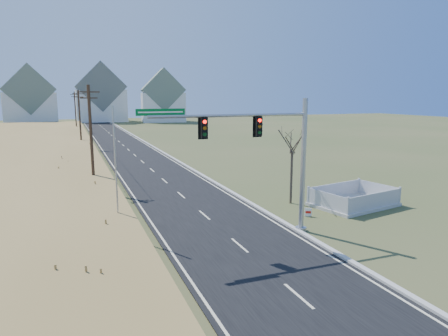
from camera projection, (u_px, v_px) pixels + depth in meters
ground at (226, 235)px, 23.56m from camera, size 260.00×260.00×0.00m
road at (120, 143)px, 69.37m from camera, size 8.00×180.00×0.06m
curb at (144, 141)px, 70.85m from camera, size 0.30×180.00×0.18m
utility_pole_near at (91, 136)px, 34.14m from camera, size 1.80×0.26×9.00m
utility_pole_mid at (80, 118)px, 61.63m from camera, size 1.80×0.26×9.00m
utility_pole_far at (75, 111)px, 89.12m from camera, size 1.80×0.26×9.00m
condo_nnw at (30, 100)px, 114.84m from camera, size 14.93×11.17×17.03m
condo_n at (101, 97)px, 125.56m from camera, size 15.27×10.20×18.54m
condo_ne at (163, 100)px, 124.81m from camera, size 14.12×10.51×16.52m
traffic_signal_mast at (274, 154)px, 22.73m from camera, size 10.00×0.68×7.95m
fence_enclosure at (353, 202)px, 29.77m from camera, size 6.56×5.08×1.35m
open_sign at (308, 212)px, 27.05m from camera, size 0.43×0.25×0.57m
flagpole at (116, 184)px, 23.20m from camera, size 0.34×0.34×7.54m
bare_tree at (292, 139)px, 29.58m from camera, size 2.29×2.29×6.08m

